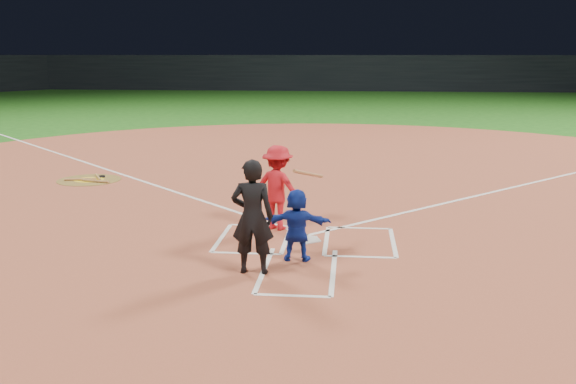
# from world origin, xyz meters

# --- Properties ---
(ground) EXTENTS (120.00, 120.00, 0.00)m
(ground) POSITION_xyz_m (0.00, 0.00, 0.00)
(ground) COLOR #1C5916
(ground) RESTS_ON ground
(home_plate_dirt) EXTENTS (28.00, 28.00, 0.01)m
(home_plate_dirt) POSITION_xyz_m (0.00, 6.00, 0.01)
(home_plate_dirt) COLOR #994932
(home_plate_dirt) RESTS_ON ground
(stadium_wall_far) EXTENTS (80.00, 1.20, 3.20)m
(stadium_wall_far) POSITION_xyz_m (0.00, 48.00, 1.60)
(stadium_wall_far) COLOR black
(stadium_wall_far) RESTS_ON ground
(home_plate) EXTENTS (0.60, 0.60, 0.02)m
(home_plate) POSITION_xyz_m (0.00, 0.00, 0.02)
(home_plate) COLOR silver
(home_plate) RESTS_ON home_plate_dirt
(on_deck_circle) EXTENTS (1.70, 1.70, 0.01)m
(on_deck_circle) POSITION_xyz_m (-6.28, 5.09, 0.02)
(on_deck_circle) COLOR brown
(on_deck_circle) RESTS_ON home_plate_dirt
(on_deck_logo) EXTENTS (0.80, 0.80, 0.00)m
(on_deck_logo) POSITION_xyz_m (-6.28, 5.09, 0.02)
(on_deck_logo) COLOR gold
(on_deck_logo) RESTS_ON on_deck_circle
(on_deck_bat_a) EXTENTS (0.47, 0.76, 0.06)m
(on_deck_bat_a) POSITION_xyz_m (-6.13, 5.34, 0.05)
(on_deck_bat_a) COLOR #A77A3D
(on_deck_bat_a) RESTS_ON on_deck_circle
(on_deck_bat_b) EXTENTS (0.83, 0.25, 0.06)m
(on_deck_bat_b) POSITION_xyz_m (-6.48, 4.99, 0.05)
(on_deck_bat_b) COLOR #9F653A
(on_deck_bat_b) RESTS_ON on_deck_circle
(on_deck_bat_c) EXTENTS (0.83, 0.26, 0.06)m
(on_deck_bat_c) POSITION_xyz_m (-5.98, 4.79, 0.05)
(on_deck_bat_c) COLOR #9D6A39
(on_deck_bat_c) RESTS_ON on_deck_circle
(bat_weight_donut) EXTENTS (0.19, 0.19, 0.05)m
(bat_weight_donut) POSITION_xyz_m (-6.08, 5.49, 0.05)
(bat_weight_donut) COLOR black
(bat_weight_donut) RESTS_ON on_deck_circle
(catcher) EXTENTS (1.14, 0.39, 1.22)m
(catcher) POSITION_xyz_m (-0.08, -1.17, 0.62)
(catcher) COLOR #132EA2
(catcher) RESTS_ON home_plate_dirt
(umpire) EXTENTS (0.67, 0.44, 1.81)m
(umpire) POSITION_xyz_m (-0.71, -1.87, 0.92)
(umpire) COLOR black
(umpire) RESTS_ON home_plate_dirt
(chalk_markings) EXTENTS (28.35, 17.32, 0.01)m
(chalk_markings) POSITION_xyz_m (0.00, 5.29, 0.01)
(chalk_markings) COLOR white
(chalk_markings) RESTS_ON home_plate_dirt
(batter_at_plate) EXTENTS (1.48, 0.99, 1.65)m
(batter_at_plate) POSITION_xyz_m (-0.61, 0.73, 0.84)
(batter_at_plate) COLOR red
(batter_at_plate) RESTS_ON home_plate_dirt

